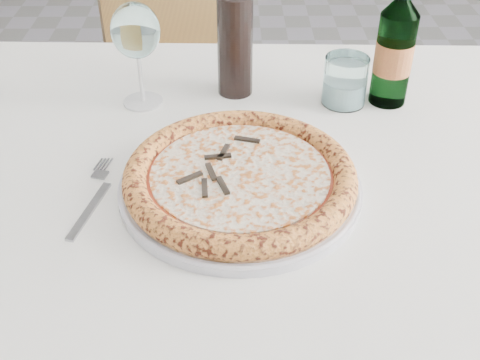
% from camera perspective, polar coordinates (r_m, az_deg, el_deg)
% --- Properties ---
extents(dining_table, '(1.43, 0.87, 0.76)m').
position_cam_1_polar(dining_table, '(1.01, -0.06, -1.63)').
color(dining_table, olive).
rests_on(dining_table, floor).
extents(chair_far, '(0.58, 0.58, 0.93)m').
position_cam_1_polar(chair_far, '(1.78, -4.64, 11.32)').
color(chair_far, olive).
rests_on(chair_far, floor).
extents(plate, '(0.35, 0.35, 0.02)m').
position_cam_1_polar(plate, '(0.87, 0.00, -0.59)').
color(plate, silver).
rests_on(plate, dining_table).
extents(pizza, '(0.34, 0.34, 0.03)m').
position_cam_1_polar(pizza, '(0.86, -0.00, 0.34)').
color(pizza, '#E0A978').
rests_on(pizza, plate).
extents(fork, '(0.04, 0.18, 0.00)m').
position_cam_1_polar(fork, '(0.89, -13.76, -1.67)').
color(fork, gray).
rests_on(fork, dining_table).
extents(wine_glass, '(0.08, 0.08, 0.19)m').
position_cam_1_polar(wine_glass, '(1.05, -9.87, 13.57)').
color(wine_glass, silver).
rests_on(wine_glass, dining_table).
extents(tumbler, '(0.08, 0.08, 0.09)m').
position_cam_1_polar(tumbler, '(1.09, 9.91, 8.97)').
color(tumbler, white).
rests_on(tumbler, dining_table).
extents(beer_bottle, '(0.07, 0.07, 0.25)m').
position_cam_1_polar(beer_bottle, '(1.09, 14.47, 11.96)').
color(beer_bottle, '#2B5731').
rests_on(beer_bottle, dining_table).
extents(wine_bottle, '(0.06, 0.06, 0.26)m').
position_cam_1_polar(wine_bottle, '(1.08, -0.48, 13.56)').
color(wine_bottle, black).
rests_on(wine_bottle, dining_table).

